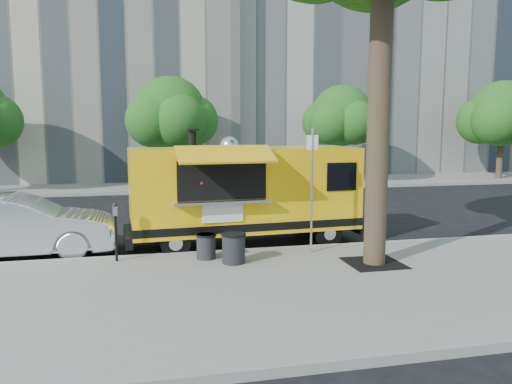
% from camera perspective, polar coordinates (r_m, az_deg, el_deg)
% --- Properties ---
extents(ground, '(120.00, 120.00, 0.00)m').
position_cam_1_polar(ground, '(13.35, -2.25, -6.25)').
color(ground, black).
rests_on(ground, ground).
extents(sidewalk, '(60.00, 6.00, 0.15)m').
position_cam_1_polar(sidewalk, '(9.58, 2.16, -11.40)').
color(sidewalk, gray).
rests_on(sidewalk, ground).
extents(curb, '(60.00, 0.14, 0.16)m').
position_cam_1_polar(curb, '(12.45, -1.48, -6.92)').
color(curb, '#999993').
rests_on(curb, ground).
extents(far_sidewalk, '(60.00, 5.00, 0.15)m').
position_cam_1_polar(far_sidewalk, '(26.54, -7.52, 0.76)').
color(far_sidewalk, gray).
rests_on(far_sidewalk, ground).
extents(building_mid, '(20.00, 14.00, 20.00)m').
position_cam_1_polar(building_mid, '(39.12, 9.50, 17.48)').
color(building_mid, '#99968F').
rests_on(building_mid, ground).
extents(tree_well, '(1.20, 1.20, 0.02)m').
position_cam_1_polar(tree_well, '(11.51, 13.32, -7.91)').
color(tree_well, black).
rests_on(tree_well, sidewalk).
extents(far_tree_b, '(3.60, 3.60, 5.50)m').
position_cam_1_polar(far_tree_b, '(25.50, -9.77, 8.90)').
color(far_tree_b, '#33261C').
rests_on(far_tree_b, far_sidewalk).
extents(far_tree_c, '(3.24, 3.24, 5.21)m').
position_cam_1_polar(far_tree_c, '(27.20, 9.79, 8.57)').
color(far_tree_c, '#33261C').
rests_on(far_tree_c, far_sidewalk).
extents(far_tree_d, '(3.78, 3.78, 5.64)m').
position_cam_1_polar(far_tree_d, '(32.50, 26.35, 8.02)').
color(far_tree_d, '#33261C').
rests_on(far_tree_d, far_sidewalk).
extents(sign_post, '(0.28, 0.06, 3.00)m').
position_cam_1_polar(sign_post, '(11.93, 6.40, 1.07)').
color(sign_post, silver).
rests_on(sign_post, sidewalk).
extents(parking_meter, '(0.11, 0.11, 1.33)m').
position_cam_1_polar(parking_meter, '(11.63, -15.76, -3.65)').
color(parking_meter, black).
rests_on(parking_meter, sidewalk).
extents(food_truck, '(6.40, 3.18, 3.10)m').
position_cam_1_polar(food_truck, '(13.29, -1.40, 0.07)').
color(food_truck, yellow).
rests_on(food_truck, ground).
extents(sedan, '(4.73, 1.78, 1.54)m').
position_cam_1_polar(sedan, '(13.41, -25.70, -3.57)').
color(sedan, silver).
rests_on(sedan, ground).
extents(trash_bin_left, '(0.48, 0.48, 0.58)m').
position_cam_1_polar(trash_bin_left, '(11.59, -5.72, -6.09)').
color(trash_bin_left, black).
rests_on(trash_bin_left, sidewalk).
extents(trash_bin_right, '(0.56, 0.56, 0.67)m').
position_cam_1_polar(trash_bin_right, '(11.17, -2.58, -6.34)').
color(trash_bin_right, black).
rests_on(trash_bin_right, sidewalk).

